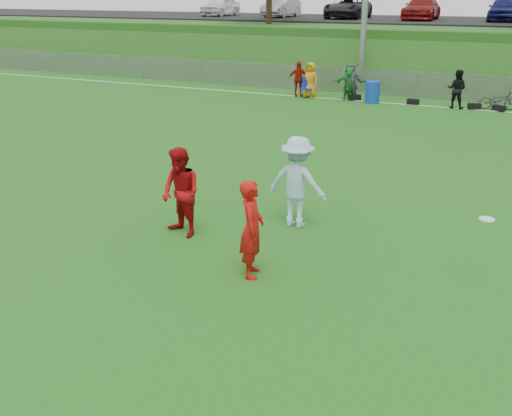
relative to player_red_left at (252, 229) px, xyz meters
The scene contains 15 objects.
ground 1.06m from the player_red_left, 149.87° to the left, with size 120.00×120.00×0.00m, color #125814.
sideline_far 18.29m from the player_red_left, 91.43° to the left, with size 60.00×0.10×0.01m, color white.
fence 20.27m from the player_red_left, 91.29° to the left, with size 58.00×0.06×1.30m.
berm 31.27m from the player_red_left, 90.84° to the left, with size 120.00×18.00×3.00m, color #1E5919.
parking_lot 33.34m from the player_red_left, 90.79° to the left, with size 120.00×12.00×0.10m, color black.
car_row 32.44m from the player_red_left, 92.88° to the left, with size 32.04×5.18×1.44m.
spectator_row 18.51m from the player_red_left, 99.34° to the left, with size 8.46×1.05×1.69m.
gear_bags 18.39m from the player_red_left, 87.98° to the left, with size 7.05×0.56×0.26m.
player_red_left is the anchor object (origin of this frame).
player_red_center 2.38m from the player_red_left, 153.40° to the left, with size 0.93×0.73×1.92m, color #A20B0D.
player_blue 2.57m from the player_red_left, 91.97° to the left, with size 1.31×0.76×2.03m, color #A4D0E4.
frisbee 4.09m from the player_red_left, 19.88° to the left, with size 0.27×0.27×0.02m.
recycling_bin 18.11m from the player_red_left, 96.59° to the left, with size 0.67×0.67×1.00m, color #103CB3.
camp_chair 18.84m from the player_red_left, 106.45° to the left, with size 0.65×0.66×0.99m.
bicycle 19.01m from the player_red_left, 79.82° to the left, with size 0.55×1.58×0.83m, color #29292B.
Camera 1 is at (4.41, -8.84, 4.93)m, focal length 40.00 mm.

